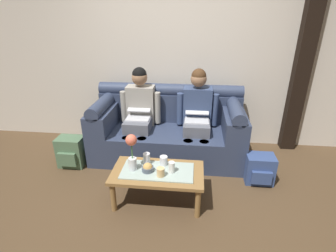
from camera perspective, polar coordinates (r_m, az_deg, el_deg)
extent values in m
plane|color=#4C3823|center=(2.86, -2.63, -17.69)|extent=(14.00, 14.00, 0.00)
cube|color=beige|center=(3.85, 0.89, 17.27)|extent=(6.00, 0.12, 2.90)
cube|color=black|center=(3.97, 27.91, 14.83)|extent=(0.20, 0.20, 2.90)
cube|color=#2D3851|center=(3.65, -0.11, -3.65)|extent=(2.03, 0.88, 0.42)
cube|color=#2D3851|center=(3.78, 0.43, 4.18)|extent=(2.03, 0.22, 0.40)
cylinder|color=#2D3851|center=(3.70, 0.44, 7.88)|extent=(2.03, 0.18, 0.18)
cube|color=#2D3851|center=(3.69, -13.75, 1.95)|extent=(0.28, 0.88, 0.28)
cylinder|color=#2D3851|center=(3.63, -14.04, 4.66)|extent=(0.18, 0.88, 0.18)
cube|color=#2D3851|center=(3.52, 14.19, 0.80)|extent=(0.28, 0.88, 0.28)
cylinder|color=#2D3851|center=(3.45, 14.50, 3.62)|extent=(0.18, 0.88, 0.18)
cube|color=#595B66|center=(3.53, -6.58, 0.34)|extent=(0.34, 0.40, 0.15)
cylinder|color=#595B66|center=(3.45, -8.90, -5.66)|extent=(0.12, 0.12, 0.42)
cylinder|color=#595B66|center=(3.41, -5.63, -5.88)|extent=(0.12, 0.12, 0.42)
cube|color=gray|center=(3.68, -5.93, 4.62)|extent=(0.38, 0.22, 0.54)
cylinder|color=gray|center=(3.70, -9.61, 4.21)|extent=(0.09, 0.09, 0.44)
cylinder|color=gray|center=(3.60, -2.37, 4.00)|extent=(0.09, 0.09, 0.44)
sphere|color=#936B4C|center=(3.55, -6.27, 10.54)|extent=(0.21, 0.21, 0.21)
sphere|color=black|center=(3.54, -6.30, 11.17)|extent=(0.19, 0.19, 0.19)
cube|color=silver|center=(3.51, -6.57, 1.71)|extent=(0.31, 0.22, 0.02)
cube|color=silver|center=(3.60, -6.18, 4.15)|extent=(0.31, 0.21, 0.08)
cube|color=black|center=(3.60, -6.21, 4.05)|extent=(0.27, 0.18, 0.06)
cube|color=#595B66|center=(3.45, 6.28, -0.23)|extent=(0.34, 0.40, 0.15)
cylinder|color=#595B66|center=(3.35, 4.30, -6.43)|extent=(0.12, 0.12, 0.42)
cylinder|color=#595B66|center=(3.35, 7.74, -6.57)|extent=(0.12, 0.12, 0.42)
cube|color=navy|center=(3.60, 6.44, 4.17)|extent=(0.38, 0.22, 0.54)
cylinder|color=navy|center=(3.57, 2.65, 3.81)|extent=(0.09, 0.09, 0.44)
cylinder|color=navy|center=(3.58, 10.19, 3.47)|extent=(0.09, 0.09, 0.44)
sphere|color=#936B4C|center=(3.47, 6.75, 10.21)|extent=(0.21, 0.21, 0.21)
sphere|color=#472D19|center=(3.46, 6.78, 10.85)|extent=(0.19, 0.19, 0.19)
cube|color=silver|center=(3.43, 6.34, 1.17)|extent=(0.31, 0.22, 0.02)
cube|color=silver|center=(3.53, 6.43, 3.68)|extent=(0.31, 0.20, 0.09)
cube|color=black|center=(3.53, 6.43, 3.57)|extent=(0.27, 0.17, 0.07)
cube|color=olive|center=(2.76, -2.30, -10.19)|extent=(0.96, 0.52, 0.04)
cube|color=#9EB2A8|center=(2.75, -2.31, -9.77)|extent=(0.75, 0.37, 0.01)
cylinder|color=olive|center=(2.80, -11.91, -14.99)|extent=(0.06, 0.06, 0.33)
cylinder|color=olive|center=(2.69, 6.55, -16.45)|extent=(0.06, 0.06, 0.33)
cylinder|color=olive|center=(3.12, -9.61, -10.21)|extent=(0.06, 0.06, 0.33)
cylinder|color=olive|center=(3.02, 6.58, -11.27)|extent=(0.06, 0.06, 0.33)
cylinder|color=silver|center=(2.75, -7.74, -8.21)|extent=(0.09, 0.09, 0.13)
cylinder|color=#3D7538|center=(2.67, -7.92, -5.45)|extent=(0.01, 0.01, 0.17)
sphere|color=#E0664C|center=(2.61, -8.08, -3.06)|extent=(0.12, 0.12, 0.12)
cylinder|color=#4C5666|center=(2.73, -4.45, -9.36)|extent=(0.12, 0.12, 0.05)
sphere|color=tan|center=(2.72, -4.46, -9.06)|extent=(0.10, 0.10, 0.10)
cylinder|color=white|center=(2.69, 0.79, -9.00)|extent=(0.06, 0.06, 0.12)
cylinder|color=#DBB77A|center=(2.64, -1.63, -10.05)|extent=(0.08, 0.08, 0.09)
cylinder|color=silver|center=(2.81, -0.96, -7.60)|extent=(0.08, 0.08, 0.10)
cylinder|color=silver|center=(2.83, -4.71, -7.15)|extent=(0.07, 0.07, 0.13)
cube|color=#33477A|center=(3.33, 19.40, -8.80)|extent=(0.33, 0.24, 0.35)
cube|color=#33477A|center=(3.24, 19.82, -10.65)|extent=(0.23, 0.05, 0.16)
cube|color=#4C6B4C|center=(3.67, -20.41, -5.26)|extent=(0.33, 0.23, 0.40)
cube|color=#4C6B4C|center=(3.59, -21.24, -6.87)|extent=(0.23, 0.05, 0.18)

